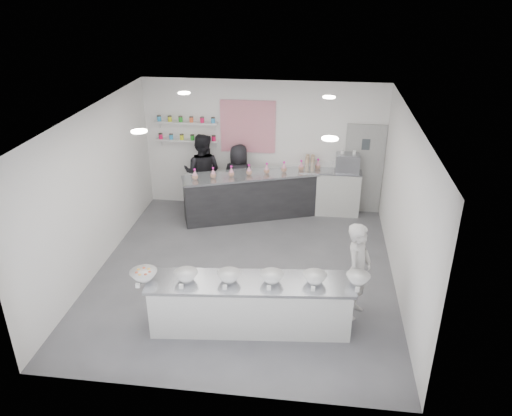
{
  "coord_description": "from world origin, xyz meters",
  "views": [
    {
      "loc": [
        1.22,
        -7.87,
        5.11
      ],
      "look_at": [
        0.17,
        0.4,
        1.16
      ],
      "focal_mm": 35.0,
      "sensor_mm": 36.0,
      "label": 1
    }
  ],
  "objects_px": {
    "woman_prep": "(357,271)",
    "staff_right": "(239,179)",
    "back_bar": "(258,196)",
    "staff_left": "(202,173)",
    "prep_counter": "(250,305)",
    "espresso_machine": "(347,163)",
    "espresso_ledge": "(329,192)"
  },
  "relations": [
    {
      "from": "prep_counter",
      "to": "espresso_ledge",
      "type": "bearing_deg",
      "value": 68.8
    },
    {
      "from": "staff_left",
      "to": "espresso_machine",
      "type": "bearing_deg",
      "value": -174.95
    },
    {
      "from": "back_bar",
      "to": "prep_counter",
      "type": "bearing_deg",
      "value": -104.92
    },
    {
      "from": "prep_counter",
      "to": "staff_right",
      "type": "distance_m",
      "value": 4.3
    },
    {
      "from": "espresso_machine",
      "to": "woman_prep",
      "type": "distance_m",
      "value": 3.8
    },
    {
      "from": "espresso_machine",
      "to": "woman_prep",
      "type": "relative_size",
      "value": 0.32
    },
    {
      "from": "back_bar",
      "to": "espresso_ledge",
      "type": "bearing_deg",
      "value": -6.35
    },
    {
      "from": "espresso_machine",
      "to": "staff_left",
      "type": "distance_m",
      "value": 3.31
    },
    {
      "from": "back_bar",
      "to": "espresso_machine",
      "type": "height_order",
      "value": "espresso_machine"
    },
    {
      "from": "staff_right",
      "to": "staff_left",
      "type": "bearing_deg",
      "value": 9.44
    },
    {
      "from": "prep_counter",
      "to": "espresso_machine",
      "type": "distance_m",
      "value": 4.7
    },
    {
      "from": "prep_counter",
      "to": "woman_prep",
      "type": "height_order",
      "value": "woman_prep"
    },
    {
      "from": "espresso_ledge",
      "to": "staff_right",
      "type": "bearing_deg",
      "value": -175.94
    },
    {
      "from": "back_bar",
      "to": "staff_left",
      "type": "height_order",
      "value": "staff_left"
    },
    {
      "from": "prep_counter",
      "to": "staff_left",
      "type": "relative_size",
      "value": 1.71
    },
    {
      "from": "espresso_ledge",
      "to": "woman_prep",
      "type": "relative_size",
      "value": 0.86
    },
    {
      "from": "prep_counter",
      "to": "back_bar",
      "type": "height_order",
      "value": "back_bar"
    },
    {
      "from": "woman_prep",
      "to": "espresso_machine",
      "type": "bearing_deg",
      "value": 24.69
    },
    {
      "from": "staff_right",
      "to": "espresso_ledge",
      "type": "bearing_deg",
      "value": -166.49
    },
    {
      "from": "espresso_ledge",
      "to": "staff_left",
      "type": "distance_m",
      "value": 2.95
    },
    {
      "from": "staff_left",
      "to": "staff_right",
      "type": "bearing_deg",
      "value": -177.51
    },
    {
      "from": "prep_counter",
      "to": "back_bar",
      "type": "bearing_deg",
      "value": 89.88
    },
    {
      "from": "espresso_ledge",
      "to": "back_bar",
      "type": "bearing_deg",
      "value": -166.03
    },
    {
      "from": "espresso_ledge",
      "to": "woman_prep",
      "type": "xyz_separation_m",
      "value": [
        0.42,
        -3.78,
        0.3
      ]
    },
    {
      "from": "prep_counter",
      "to": "espresso_machine",
      "type": "bearing_deg",
      "value": 64.39
    },
    {
      "from": "woman_prep",
      "to": "staff_right",
      "type": "height_order",
      "value": "woman_prep"
    },
    {
      "from": "espresso_machine",
      "to": "staff_right",
      "type": "relative_size",
      "value": 0.32
    },
    {
      "from": "espresso_machine",
      "to": "staff_right",
      "type": "distance_m",
      "value": 2.48
    },
    {
      "from": "back_bar",
      "to": "woman_prep",
      "type": "distance_m",
      "value": 3.95
    },
    {
      "from": "staff_right",
      "to": "espresso_machine",
      "type": "bearing_deg",
      "value": -167.11
    },
    {
      "from": "prep_counter",
      "to": "staff_right",
      "type": "height_order",
      "value": "staff_right"
    },
    {
      "from": "back_bar",
      "to": "staff_right",
      "type": "relative_size",
      "value": 2.07
    }
  ]
}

